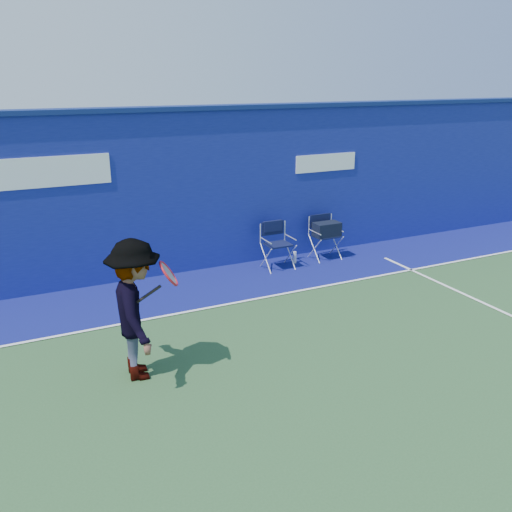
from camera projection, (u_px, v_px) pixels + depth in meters
name	position (u px, v px, depth m)	size (l,w,h in m)	color
ground	(286.00, 421.00, 5.93)	(80.00, 80.00, 0.00)	#2B4E2A
stadium_wall	(152.00, 193.00, 9.89)	(24.00, 0.50, 3.08)	navy
out_of_bounds_strip	(174.00, 292.00, 9.44)	(24.00, 1.80, 0.01)	navy
court_lines	(262.00, 393.00, 6.44)	(24.00, 12.00, 0.01)	white
directors_chair_left	(277.00, 253.00, 10.56)	(0.54, 0.50, 0.91)	silver
directors_chair_right	(325.00, 241.00, 11.08)	(0.53, 0.48, 0.89)	silver
water_bottle	(295.00, 257.00, 10.87)	(0.07, 0.07, 0.24)	silver
tennis_player	(136.00, 310.00, 6.58)	(0.95, 1.21, 1.78)	#EA4738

